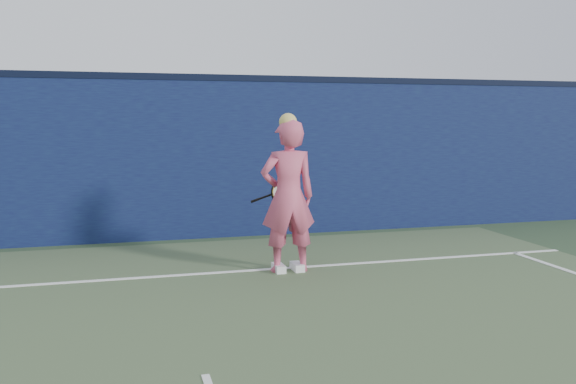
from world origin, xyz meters
name	(u,v)px	position (x,y,z in m)	size (l,w,h in m)	color
backstop_wall	(157,161)	(0.00, 6.50, 1.25)	(24.00, 0.40, 2.50)	#0D103B
wall_cap	(155,77)	(0.00, 6.50, 2.55)	(24.00, 0.42, 0.10)	black
player	(288,196)	(1.42, 3.87, 0.95)	(0.69, 0.46, 1.97)	#CD4F6E
racket	(277,193)	(1.41, 4.33, 0.94)	(0.53, 0.16, 0.29)	black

